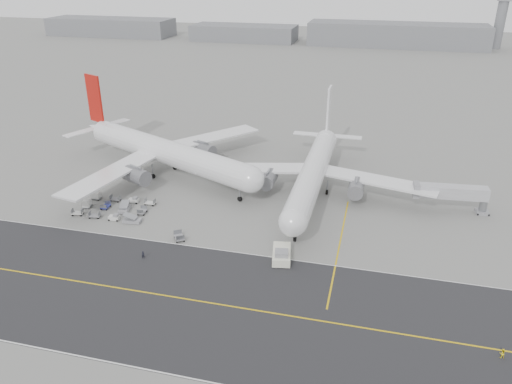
% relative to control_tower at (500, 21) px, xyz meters
% --- Properties ---
extents(ground, '(700.00, 700.00, 0.00)m').
position_rel_control_tower_xyz_m(ground, '(-100.00, -265.00, -16.25)').
color(ground, gray).
rests_on(ground, ground).
extents(taxiway, '(220.00, 59.00, 0.03)m').
position_rel_control_tower_xyz_m(taxiway, '(-94.98, -282.98, -16.24)').
color(taxiway, '#2C2C2E').
rests_on(taxiway, ground).
extents(horizon_buildings, '(520.00, 28.00, 28.00)m').
position_rel_control_tower_xyz_m(horizon_buildings, '(-70.00, -5.00, -16.25)').
color(horizon_buildings, slate).
rests_on(horizon_buildings, ground).
extents(control_tower, '(7.00, 7.00, 31.25)m').
position_rel_control_tower_xyz_m(control_tower, '(0.00, 0.00, 0.00)').
color(control_tower, slate).
rests_on(control_tower, ground).
extents(airliner_a, '(59.92, 58.47, 21.96)m').
position_rel_control_tower_xyz_m(airliner_a, '(-117.09, -235.33, -9.93)').
color(airliner_a, white).
rests_on(airliner_a, ground).
extents(airliner_b, '(56.84, 57.46, 19.82)m').
position_rel_control_tower_xyz_m(airliner_b, '(-78.59, -237.59, -10.54)').
color(airliner_b, white).
rests_on(airliner_b, ground).
extents(pushback_tug, '(4.39, 9.06, 2.55)m').
position_rel_control_tower_xyz_m(pushback_tug, '(-79.92, -267.41, -15.21)').
color(pushback_tug, white).
rests_on(pushback_tug, ground).
extents(jet_bridge, '(16.64, 4.58, 6.23)m').
position_rel_control_tower_xyz_m(jet_bridge, '(-48.19, -239.31, -11.91)').
color(jet_bridge, gray).
rests_on(jet_bridge, ground).
extents(gse_cluster, '(22.71, 18.39, 1.86)m').
position_rel_control_tower_xyz_m(gse_cluster, '(-119.78, -257.00, -16.25)').
color(gse_cluster, '#939498').
rests_on(gse_cluster, ground).
extents(stray_dolly, '(2.89, 3.16, 1.66)m').
position_rel_control_tower_xyz_m(stray_dolly, '(-100.94, -265.53, -16.25)').
color(stray_dolly, silver).
rests_on(stray_dolly, ground).
extents(ground_crew_a, '(0.66, 0.53, 1.58)m').
position_rel_control_tower_xyz_m(ground_crew_a, '(-104.75, -273.56, -15.46)').
color(ground_crew_a, black).
rests_on(ground_crew_a, ground).
extents(ground_crew_b, '(0.83, 0.69, 1.55)m').
position_rel_control_tower_xyz_m(ground_crew_b, '(-45.16, -284.50, -15.48)').
color(ground_crew_b, yellow).
rests_on(ground_crew_b, ground).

